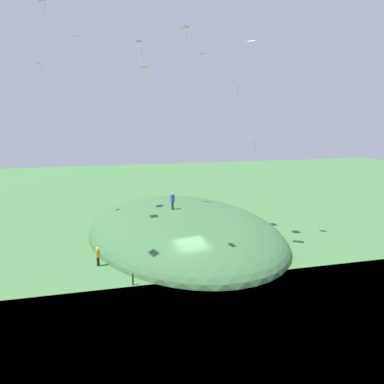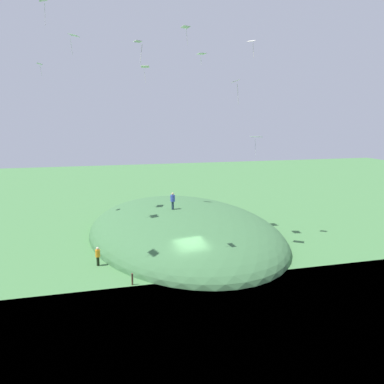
# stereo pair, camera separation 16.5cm
# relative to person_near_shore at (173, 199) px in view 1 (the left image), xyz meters

# --- Properties ---
(ground_plane) EXTENTS (160.00, 160.00, 0.00)m
(ground_plane) POSITION_rel_person_near_shore_xyz_m (-9.52, 0.73, -4.06)
(ground_plane) COLOR #437740
(grass_hill) EXTENTS (31.43, 19.74, 6.00)m
(grass_hill) POSITION_rel_person_near_shore_xyz_m (1.13, -1.35, -4.06)
(grass_hill) COLOR #3C6B3E
(grass_hill) RESTS_ON ground_plane
(person_near_shore) EXTENTS (0.67, 0.67, 1.76)m
(person_near_shore) POSITION_rel_person_near_shore_xyz_m (0.00, 0.00, 0.00)
(person_near_shore) COLOR #203644
(person_near_shore) RESTS_ON grass_hill
(person_on_hilltop) EXTENTS (0.56, 0.56, 1.63)m
(person_on_hilltop) POSITION_rel_person_near_shore_xyz_m (-6.67, 8.04, -3.04)
(person_on_hilltop) COLOR black
(person_on_hilltop) RESTS_ON ground_plane
(kite_1) EXTENTS (0.86, 0.86, 1.66)m
(kite_1) POSITION_rel_person_near_shore_xyz_m (-2.52, -7.27, 15.34)
(kite_1) COLOR silver
(kite_2) EXTENTS (0.89, 1.02, 1.75)m
(kite_2) POSITION_rel_person_near_shore_xyz_m (-0.40, -1.32, 16.74)
(kite_2) COLOR silver
(kite_3) EXTENTS (0.83, 0.62, 1.24)m
(kite_3) POSITION_rel_person_near_shore_xyz_m (5.08, 12.49, 13.55)
(kite_3) COLOR white
(kite_4) EXTENTS (1.23, 1.29, 2.02)m
(kite_4) POSITION_rel_person_near_shore_xyz_m (-5.22, -6.78, 6.43)
(kite_4) COLOR white
(kite_5) EXTENTS (1.39, 1.16, 1.84)m
(kite_5) POSITION_rel_person_near_shore_xyz_m (2.08, 9.07, 15.92)
(kite_5) COLOR white
(kite_6) EXTENTS (1.20, 0.86, 1.11)m
(kite_6) POSITION_rel_person_near_shore_xyz_m (1.64, -3.54, 14.71)
(kite_6) COLOR white
(kite_7) EXTENTS (0.83, 1.00, 1.78)m
(kite_7) POSITION_rel_person_near_shore_xyz_m (3.86, 1.97, 13.44)
(kite_7) COLOR white
(kite_8) EXTENTS (1.02, 0.71, 2.15)m
(kite_8) POSITION_rel_person_near_shore_xyz_m (-1.78, 11.44, 17.92)
(kite_8) COLOR silver
(kite_9) EXTENTS (1.19, 0.92, 2.38)m
(kite_9) POSITION_rel_person_near_shore_xyz_m (-1.98, -5.94, 11.65)
(kite_9) COLOR white
(kite_10) EXTENTS (0.73, 0.59, 1.50)m
(kite_10) POSITION_rel_person_near_shore_xyz_m (-10.58, 4.82, 13.39)
(kite_10) COLOR white
(mooring_post) EXTENTS (0.14, 0.14, 0.90)m
(mooring_post) POSITION_rel_person_near_shore_xyz_m (-11.58, 5.80, -3.61)
(mooring_post) COLOR brown
(mooring_post) RESTS_ON ground_plane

